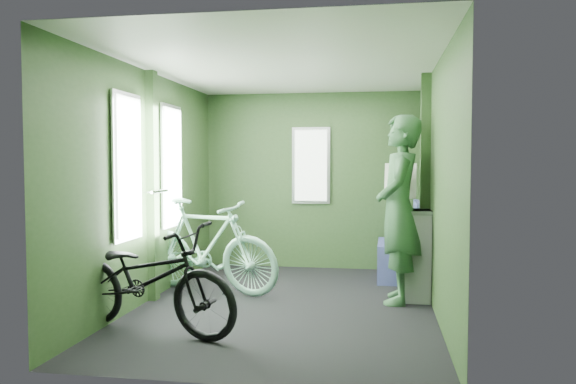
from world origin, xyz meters
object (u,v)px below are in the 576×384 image
Objects in this scene: bench_seat at (401,256)px; passenger at (399,209)px; waste_box at (416,255)px; bicycle_black at (147,333)px; bicycle_mint at (207,293)px.

passenger is at bearing -92.30° from bench_seat.
passenger is 1.32m from bench_seat.
bench_seat is (-0.11, 1.03, -0.18)m from waste_box.
passenger is at bearing -39.84° from bicycle_black.
waste_box is 0.99× the size of bench_seat.
waste_box is (2.24, 1.49, 0.46)m from bicycle_black.
bicycle_mint is at bearing -151.33° from bench_seat.
bicycle_mint is at bearing -178.45° from waste_box.
bench_seat is at bearing -179.25° from passenger.
bicycle_mint is 1.86× the size of waste_box.
passenger is 2.03× the size of waste_box.
passenger is 0.52m from waste_box.
waste_box is at bearing -71.85° from bicycle_mint.
waste_box reaches higher than bicycle_mint.
bicycle_black is 1.43m from bicycle_mint.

